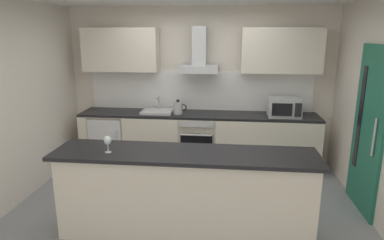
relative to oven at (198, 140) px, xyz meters
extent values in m
cube|color=gray|center=(-0.01, -1.38, -0.47)|extent=(5.41, 4.46, 0.02)
cube|color=silver|center=(-0.01, 0.41, 0.84)|extent=(5.41, 0.12, 2.60)
cube|color=silver|center=(-2.27, -1.38, 0.84)|extent=(0.12, 4.46, 2.60)
cube|color=white|center=(-0.01, 0.33, 0.77)|extent=(3.74, 0.02, 0.66)
cube|color=beige|center=(-0.01, 0.03, -0.03)|extent=(3.88, 0.60, 0.86)
cube|color=black|center=(-0.01, 0.03, 0.42)|extent=(3.88, 0.60, 0.04)
cube|color=beige|center=(0.04, -2.00, 0.00)|extent=(2.69, 0.52, 0.92)
cube|color=black|center=(0.04, -2.00, 0.48)|extent=(2.79, 0.64, 0.04)
cube|color=beige|center=(-1.30, 0.18, 1.45)|extent=(1.24, 0.32, 0.70)
cube|color=beige|center=(1.29, 0.18, 1.45)|extent=(1.24, 0.32, 0.70)
cube|color=#1E664C|center=(2.18, -1.18, 0.56)|extent=(0.04, 0.85, 2.05)
cube|color=black|center=(2.16, -0.94, 0.67)|extent=(0.01, 0.11, 1.31)
cylinder|color=#B7BABC|center=(2.14, -1.45, 0.56)|extent=(0.03, 0.03, 0.45)
cube|color=slate|center=(0.00, 0.01, 0.00)|extent=(0.60, 0.56, 0.80)
cube|color=black|center=(0.00, -0.29, -0.06)|extent=(0.50, 0.02, 0.48)
cube|color=#B7BABC|center=(0.00, -0.29, 0.34)|extent=(0.54, 0.02, 0.09)
cylinder|color=#B7BABC|center=(0.00, -0.32, 0.18)|extent=(0.49, 0.02, 0.02)
cube|color=white|center=(-1.50, 0.01, -0.04)|extent=(0.58, 0.56, 0.85)
cube|color=silver|center=(-1.50, -0.28, -0.04)|extent=(0.55, 0.02, 0.80)
cylinder|color=#B7BABC|center=(-1.28, -0.30, 0.01)|extent=(0.02, 0.02, 0.38)
cube|color=#B7BABC|center=(1.35, -0.02, 0.59)|extent=(0.50, 0.36, 0.30)
cube|color=black|center=(1.29, -0.21, 0.59)|extent=(0.30, 0.02, 0.19)
cube|color=black|center=(1.53, -0.21, 0.59)|extent=(0.10, 0.01, 0.21)
cube|color=silver|center=(-0.68, 0.01, 0.46)|extent=(0.50, 0.40, 0.04)
cylinder|color=#B7BABC|center=(-0.68, 0.13, 0.57)|extent=(0.03, 0.03, 0.26)
cylinder|color=#B7BABC|center=(-0.68, 0.05, 0.69)|extent=(0.03, 0.16, 0.03)
cylinder|color=#B7BABC|center=(-0.33, -0.03, 0.54)|extent=(0.15, 0.15, 0.20)
sphere|color=black|center=(-0.33, -0.03, 0.65)|extent=(0.06, 0.06, 0.06)
cone|color=#B7BABC|center=(-0.43, -0.03, 0.58)|extent=(0.09, 0.04, 0.07)
torus|color=black|center=(-0.24, -0.03, 0.55)|extent=(0.11, 0.02, 0.11)
cube|color=#B7BABC|center=(0.00, 0.11, 1.16)|extent=(0.62, 0.45, 0.12)
cube|color=#B7BABC|center=(0.00, 0.16, 1.52)|extent=(0.22, 0.22, 0.60)
cylinder|color=silver|center=(-0.75, -2.10, 0.50)|extent=(0.07, 0.07, 0.01)
cylinder|color=silver|center=(-0.75, -2.10, 0.55)|extent=(0.01, 0.01, 0.09)
ellipsoid|color=silver|center=(-0.75, -2.10, 0.63)|extent=(0.08, 0.08, 0.10)
camera|label=1|loc=(0.48, -5.31, 1.70)|focal=31.57mm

